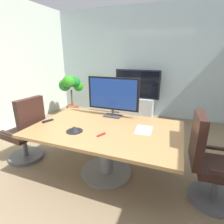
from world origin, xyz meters
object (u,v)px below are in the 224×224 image
at_px(wall_display_unit, 137,102).
at_px(conference_phone, 74,129).
at_px(conference_table, 106,138).
at_px(remote_control, 48,121).
at_px(office_chair_left, 27,135).
at_px(tv_monitor, 113,95).
at_px(potted_plant, 71,89).
at_px(office_chair_right, 209,167).

height_order(wall_display_unit, conference_phone, wall_display_unit).
bearing_deg(conference_table, remote_control, -173.69).
bearing_deg(office_chair_left, remote_control, 103.52).
bearing_deg(tv_monitor, conference_phone, -109.74).
height_order(potted_plant, remote_control, potted_plant).
distance_m(conference_table, potted_plant, 2.80).
distance_m(conference_table, conference_phone, 0.47).
distance_m(tv_monitor, remote_control, 1.08).
height_order(conference_table, tv_monitor, tv_monitor).
height_order(office_chair_right, potted_plant, potted_plant).
xyz_separation_m(potted_plant, conference_phone, (1.57, -2.31, 0.00)).
bearing_deg(tv_monitor, office_chair_left, -153.63).
height_order(conference_table, office_chair_left, office_chair_left).
bearing_deg(tv_monitor, office_chair_right, -20.35).
height_order(office_chair_right, conference_phone, office_chair_right).
distance_m(conference_table, remote_control, 0.94).
bearing_deg(office_chair_right, potted_plant, 53.72).
bearing_deg(conference_phone, remote_control, 164.08).
xyz_separation_m(office_chair_left, wall_display_unit, (1.18, 2.72, -0.01)).
height_order(conference_table, office_chair_right, office_chair_right).
height_order(conference_phone, remote_control, conference_phone).
bearing_deg(office_chair_right, office_chair_left, 88.73).
relative_size(office_chair_right, tv_monitor, 1.30).
relative_size(tv_monitor, wall_display_unit, 0.64).
bearing_deg(conference_table, office_chair_left, -173.58).
distance_m(office_chair_right, potted_plant, 3.87).
height_order(tv_monitor, remote_control, tv_monitor).
height_order(conference_table, conference_phone, conference_phone).
bearing_deg(office_chair_left, conference_table, 103.29).
xyz_separation_m(tv_monitor, conference_phone, (-0.27, -0.74, -0.33)).
height_order(office_chair_right, tv_monitor, tv_monitor).
relative_size(conference_table, office_chair_right, 1.87).
xyz_separation_m(conference_table, office_chair_left, (-1.33, -0.15, -0.11)).
xyz_separation_m(conference_table, potted_plant, (-1.91, 2.04, 0.19)).
xyz_separation_m(office_chair_right, conference_phone, (-1.67, -0.22, 0.31)).
relative_size(conference_table, potted_plant, 1.75).
relative_size(office_chair_left, wall_display_unit, 0.83).
distance_m(office_chair_left, remote_control, 0.51).
bearing_deg(wall_display_unit, tv_monitor, -87.71).
xyz_separation_m(tv_monitor, wall_display_unit, (-0.08, 2.10, -0.65)).
xyz_separation_m(office_chair_left, office_chair_right, (2.67, 0.10, 0.00)).
height_order(potted_plant, conference_phone, potted_plant).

